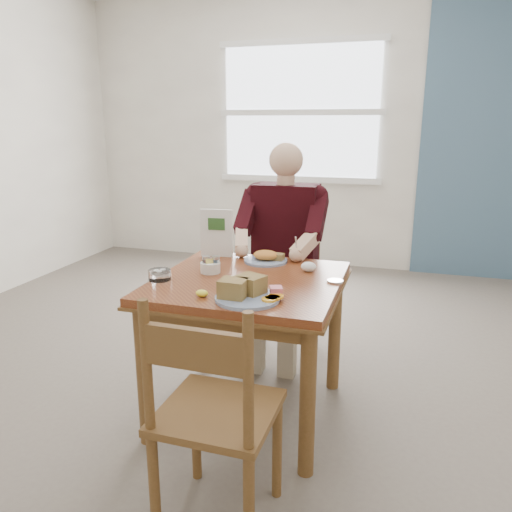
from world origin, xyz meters
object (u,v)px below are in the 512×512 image
(near_plate, at_px, (246,291))
(far_plate, at_px, (267,258))
(diner, at_px, (283,236))
(chair_far, at_px, (286,283))
(table, at_px, (248,299))
(chair_near, at_px, (213,415))

(near_plate, bearing_deg, far_plate, 97.43)
(near_plate, bearing_deg, diner, 94.78)
(diner, distance_m, far_plate, 0.39)
(chair_far, distance_m, diner, 0.34)
(chair_far, relative_size, near_plate, 2.90)
(table, relative_size, far_plate, 3.54)
(chair_far, distance_m, near_plate, 1.13)
(table, distance_m, diner, 0.73)
(diner, bearing_deg, chair_far, 90.01)
(diner, bearing_deg, near_plate, -85.22)
(diner, height_order, near_plate, diner)
(table, bearing_deg, diner, 90.00)
(table, relative_size, diner, 0.66)
(chair_near, bearing_deg, table, 98.67)
(chair_far, bearing_deg, table, -90.00)
(table, relative_size, near_plate, 2.80)
(diner, bearing_deg, chair_near, -85.43)
(near_plate, bearing_deg, chair_far, 94.39)
(table, bearing_deg, chair_near, -81.33)
(near_plate, relative_size, far_plate, 1.26)
(chair_far, distance_m, chair_near, 1.58)
(chair_near, bearing_deg, diner, 94.57)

